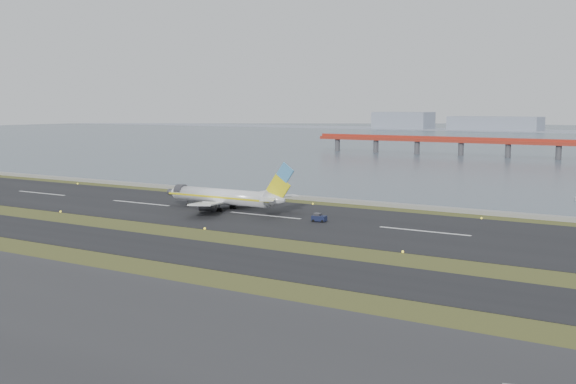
{
  "coord_description": "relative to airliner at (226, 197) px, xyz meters",
  "views": [
    {
      "loc": [
        95.2,
        -109.61,
        26.25
      ],
      "look_at": [
        11.61,
        22.0,
        7.27
      ],
      "focal_mm": 45.0,
      "sensor_mm": 36.0,
      "label": 1
    }
  ],
  "objects": [
    {
      "name": "ground",
      "position": [
        12.74,
        -31.68,
        -3.46
      ],
      "size": [
        1000.0,
        1000.0,
        0.0
      ],
      "primitive_type": "plane",
      "color": "#2E4217",
      "rests_on": "ground"
    },
    {
      "name": "taxiway_strip",
      "position": [
        12.74,
        -43.68,
        -3.41
      ],
      "size": [
        1000.0,
        18.0,
        0.1
      ],
      "primitive_type": "cube",
      "color": "black",
      "rests_on": "ground"
    },
    {
      "name": "runway_strip",
      "position": [
        12.74,
        -1.68,
        -3.41
      ],
      "size": [
        1000.0,
        45.0,
        0.1
      ],
      "primitive_type": "cube",
      "color": "black",
      "rests_on": "ground"
    },
    {
      "name": "seawall",
      "position": [
        12.74,
        28.32,
        -2.96
      ],
      "size": [
        1000.0,
        2.5,
        1.0
      ],
      "primitive_type": "cube",
      "color": "gray",
      "rests_on": "ground"
    },
    {
      "name": "red_pier",
      "position": [
        32.74,
        218.32,
        3.82
      ],
      "size": [
        260.0,
        5.0,
        10.2
      ],
      "color": "#AF2E1E",
      "rests_on": "ground"
    },
    {
      "name": "airliner",
      "position": [
        0.0,
        0.0,
        0.0
      ],
      "size": [
        38.52,
        32.89,
        12.8
      ],
      "color": "white",
      "rests_on": "ground"
    },
    {
      "name": "pushback_tug",
      "position": [
        28.27,
        -2.94,
        -2.47
      ],
      "size": [
        3.39,
        2.26,
        2.04
      ],
      "rotation": [
        0.0,
        0.0,
        0.14
      ],
      "color": "#151B3B",
      "rests_on": "ground"
    }
  ]
}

